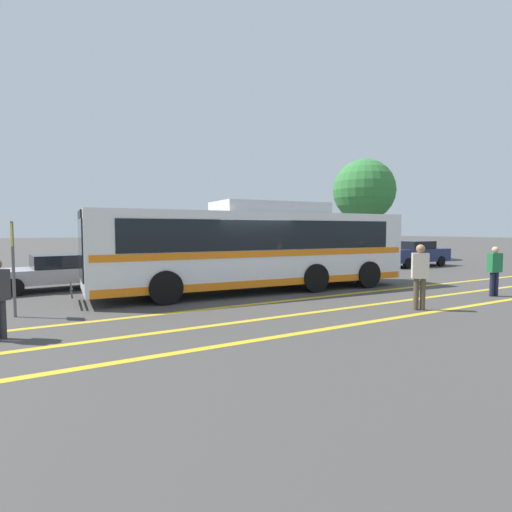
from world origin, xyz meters
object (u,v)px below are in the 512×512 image
Objects in this scene: parked_car_4 at (413,253)px; tree_0 at (364,190)px; transit_bus at (256,246)px; pedestrian_2 at (420,273)px; parked_car_3 at (315,259)px; pedestrian_1 at (495,268)px; parked_car_2 at (227,264)px; parked_car_1 at (61,271)px; bus_stop_sign at (13,257)px.

tree_0 is at bearing -18.95° from parked_car_4.
transit_bus is 5.61m from pedestrian_2.
pedestrian_1 is (0.42, -8.80, 0.24)m from parked_car_3.
pedestrian_1 is at bearing 29.60° from parked_car_2.
transit_bus is 7.91m from pedestrian_1.
transit_bus is 13.44m from parked_car_4.
parked_car_4 is 0.63× the size of tree_0.
parked_car_1 is 18.93m from parked_car_4.
pedestrian_1 is at bearing -121.14° from tree_0.
bus_stop_sign is at bearing -65.94° from parked_car_2.
parked_car_3 is at bearing 108.83° from pedestrian_2.
parked_car_2 is 0.85× the size of parked_car_3.
tree_0 is at bearing -60.35° from parked_car_3.
transit_bus is 4.95× the size of bus_stop_sign.
bus_stop_sign reaches higher than pedestrian_2.
pedestrian_2 reaches higher than parked_car_2.
parked_car_4 is 1.96× the size of bus_stop_sign.
parked_car_2 is at bearing -58.20° from bus_stop_sign.
pedestrian_2 is (-10.80, -8.78, 0.26)m from parked_car_4.
parked_car_1 is at bearing 60.46° from transit_bus.
parked_car_3 is 1.03× the size of parked_car_4.
tree_0 reaches higher than bus_stop_sign.
parked_car_1 is at bearing 172.39° from pedestrian_2.
tree_0 is (14.53, 6.33, 4.47)m from parked_car_2.
bus_stop_sign is (-1.37, -4.63, 0.85)m from parked_car_1.
parked_car_4 is at bearing -74.27° from bus_stop_sign.
parked_car_1 is 11.76m from parked_car_3.
parked_car_2 is 5.20m from parked_car_3.
pedestrian_1 reaches higher than parked_car_4.
pedestrian_1 is at bearing -103.52° from bus_stop_sign.
pedestrian_2 is (-4.05, -0.26, 0.10)m from pedestrian_1.
bus_stop_sign is at bearing 102.22° from parked_car_4.
parked_car_4 reaches higher than parked_car_3.
tree_0 reaches higher than parked_car_2.
bus_stop_sign reaches higher than parked_car_1.
parked_car_4 is (12.35, 0.07, 0.10)m from parked_car_2.
parked_car_1 is 15.06m from pedestrian_1.
parked_car_1 is (-6.01, 3.95, -0.93)m from transit_bus.
parked_car_2 is 0.55× the size of tree_0.
pedestrian_1 is at bearing -124.70° from transit_bus.
pedestrian_2 is (-3.63, -9.07, 0.34)m from parked_car_3.
parked_car_4 is 10.86m from pedestrian_1.
parked_car_1 is 2.11× the size of bus_stop_sign.
bus_stop_sign reaches higher than parked_car_2.
parked_car_4 is at bearing -95.26° from parked_car_3.
parked_car_1 is 1.04× the size of parked_car_3.
pedestrian_2 is (1.55, -8.71, 0.36)m from parked_car_2.
parked_car_3 is at bearing -52.09° from transit_bus.
pedestrian_1 is 14.20m from bus_stop_sign.
pedestrian_2 is 0.75× the size of bus_stop_sign.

